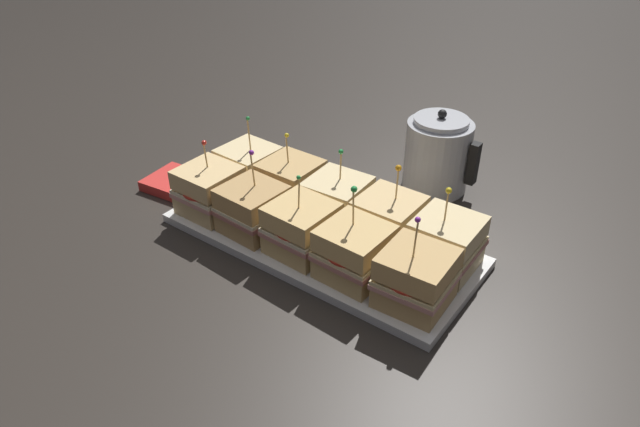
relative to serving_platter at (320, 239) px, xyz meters
name	(u,v)px	position (x,y,z in m)	size (l,w,h in m)	color
ground_plane	(320,243)	(0.00, 0.00, -0.01)	(6.00, 6.00, 0.00)	#2D2823
serving_platter	(320,239)	(0.00, 0.00, 0.00)	(0.63, 0.27, 0.02)	white
sandwich_front_far_left	(209,190)	(-0.24, -0.06, 0.06)	(0.12, 0.12, 0.16)	#DBB77A
sandwich_front_left	(253,209)	(-0.12, -0.06, 0.06)	(0.12, 0.12, 0.17)	tan
sandwich_front_center	(301,228)	(0.00, -0.06, 0.06)	(0.12, 0.12, 0.17)	tan
sandwich_front_right	(354,252)	(0.12, -0.06, 0.06)	(0.12, 0.12, 0.18)	tan
sandwich_front_far_right	(416,278)	(0.24, -0.06, 0.06)	(0.12, 0.12, 0.18)	tan
sandwich_back_far_left	(249,168)	(-0.24, 0.06, 0.06)	(0.12, 0.12, 0.17)	beige
sandwich_back_left	(291,183)	(-0.12, 0.06, 0.06)	(0.12, 0.12, 0.17)	tan
sandwich_back_center	(338,202)	(0.00, 0.06, 0.06)	(0.12, 0.12, 0.16)	beige
sandwich_back_right	(388,222)	(0.12, 0.06, 0.06)	(0.12, 0.12, 0.17)	#DBB77A
sandwich_back_far_right	(446,243)	(0.24, 0.06, 0.06)	(0.12, 0.12, 0.17)	beige
kettle_steel	(438,154)	(0.08, 0.34, 0.08)	(0.17, 0.15, 0.19)	#B7BABF
napkin_stack	(174,182)	(-0.41, -0.02, 0.00)	(0.13, 0.13, 0.02)	red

